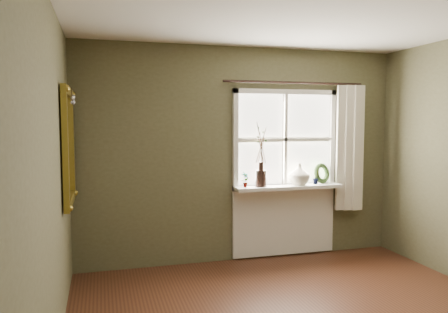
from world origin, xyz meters
TOP-DOWN VIEW (x-y plane):
  - wall_back at (0.00, 2.30)m, footprint 4.00×0.10m
  - wall_left at (-2.05, 0.00)m, footprint 0.10×4.50m
  - window_frame at (0.55, 2.23)m, footprint 1.36×0.06m
  - window_sill at (0.55, 2.12)m, footprint 1.36×0.26m
  - window_apron at (0.55, 2.23)m, footprint 1.36×0.04m
  - dark_jug at (0.19, 2.12)m, footprint 0.17×0.17m
  - cream_vase at (0.70, 2.12)m, footprint 0.30×0.30m
  - wreath at (1.03, 2.16)m, footprint 0.29×0.21m
  - potted_plant_left at (-0.01, 2.12)m, footprint 0.11×0.10m
  - potted_plant_right at (0.93, 2.12)m, footprint 0.11×0.10m
  - curtain at (1.39, 2.13)m, footprint 0.36×0.12m
  - curtain_rod at (0.65, 2.17)m, footprint 1.84×0.03m
  - gilt_mirror at (-1.96, 1.64)m, footprint 0.10×0.94m

SIDE VIEW (x-z plane):
  - window_apron at x=0.55m, z-range 0.02..0.90m
  - window_sill at x=0.55m, z-range 0.88..0.92m
  - potted_plant_right at x=0.93m, z-range 0.92..1.08m
  - potted_plant_left at x=-0.01m, z-range 0.92..1.10m
  - dark_jug at x=0.19m, z-range 0.92..1.12m
  - wreath at x=1.03m, z-range 0.88..1.16m
  - cream_vase at x=0.70m, z-range 0.92..1.19m
  - wall_back at x=0.00m, z-range 0.00..2.60m
  - wall_left at x=-2.05m, z-range 0.00..2.60m
  - curtain at x=1.39m, z-range 0.57..2.16m
  - gilt_mirror at x=-1.96m, z-range 0.91..2.03m
  - window_frame at x=0.55m, z-range 0.86..2.10m
  - curtain_rod at x=0.65m, z-range 2.16..2.20m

